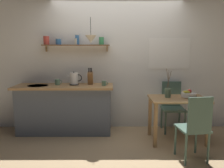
{
  "coord_description": "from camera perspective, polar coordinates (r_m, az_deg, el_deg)",
  "views": [
    {
      "loc": [
        -0.12,
        -3.83,
        1.6
      ],
      "look_at": [
        -0.1,
        0.25,
        0.95
      ],
      "focal_mm": 35.82,
      "sensor_mm": 36.0,
      "label": 1
    }
  ],
  "objects": [
    {
      "name": "ground_plane",
      "position": [
        4.15,
        1.44,
        -13.61
      ],
      "size": [
        14.0,
        14.0,
        0.0
      ],
      "primitive_type": "plane",
      "color": "tan"
    },
    {
      "name": "back_wall",
      "position": [
        4.5,
        3.87,
        5.85
      ],
      "size": [
        6.8,
        0.11,
        2.7
      ],
      "color": "white",
      "rests_on": "ground_plane"
    },
    {
      "name": "kitchen_counter",
      "position": [
        4.39,
        -11.91,
        -6.13
      ],
      "size": [
        1.83,
        0.63,
        0.92
      ],
      "color": "slate",
      "rests_on": "ground_plane"
    },
    {
      "name": "wall_shelf",
      "position": [
        4.39,
        -10.18,
        10.31
      ],
      "size": [
        1.28,
        0.2,
        0.32
      ],
      "color": "brown"
    },
    {
      "name": "dining_table",
      "position": [
        4.02,
        16.45,
        -5.38
      ],
      "size": [
        0.96,
        0.62,
        0.77
      ],
      "color": "tan",
      "rests_on": "ground_plane"
    },
    {
      "name": "dining_chair_near",
      "position": [
        3.37,
        20.47,
        -9.94
      ],
      "size": [
        0.44,
        0.45,
        0.96
      ],
      "color": "#4C6B5B",
      "rests_on": "ground_plane"
    },
    {
      "name": "dining_chair_far",
      "position": [
        4.55,
        15.13,
        -4.94
      ],
      "size": [
        0.43,
        0.41,
        0.95
      ],
      "color": "#4C6B5B",
      "rests_on": "ground_plane"
    },
    {
      "name": "fruit_bowl",
      "position": [
        4.06,
        18.97,
        -2.54
      ],
      "size": [
        0.25,
        0.25,
        0.14
      ],
      "color": "silver",
      "rests_on": "dining_table"
    },
    {
      "name": "twig_vase",
      "position": [
        3.97,
        14.07,
        -2.1
      ],
      "size": [
        0.1,
        0.1,
        0.5
      ],
      "color": "#567056",
      "rests_on": "dining_table"
    },
    {
      "name": "electric_kettle",
      "position": [
        4.27,
        -9.64,
        1.28
      ],
      "size": [
        0.26,
        0.17,
        0.25
      ],
      "color": "black",
      "rests_on": "kitchen_counter"
    },
    {
      "name": "knife_block",
      "position": [
        4.29,
        -5.56,
        1.58
      ],
      "size": [
        0.09,
        0.17,
        0.32
      ],
      "color": "brown",
      "rests_on": "kitchen_counter"
    },
    {
      "name": "coffee_mug_by_sink",
      "position": [
        4.36,
        -13.73,
        0.49
      ],
      "size": [
        0.14,
        0.09,
        0.11
      ],
      "color": "slate",
      "rests_on": "kitchen_counter"
    },
    {
      "name": "coffee_mug_spare",
      "position": [
        4.13,
        -2.05,
        0.18
      ],
      "size": [
        0.12,
        0.08,
        0.09
      ],
      "color": "slate",
      "rests_on": "kitchen_counter"
    },
    {
      "name": "pendant_lamp",
      "position": [
        4.03,
        -5.43,
        11.37
      ],
      "size": [
        0.2,
        0.2,
        0.44
      ],
      "color": "black"
    }
  ]
}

